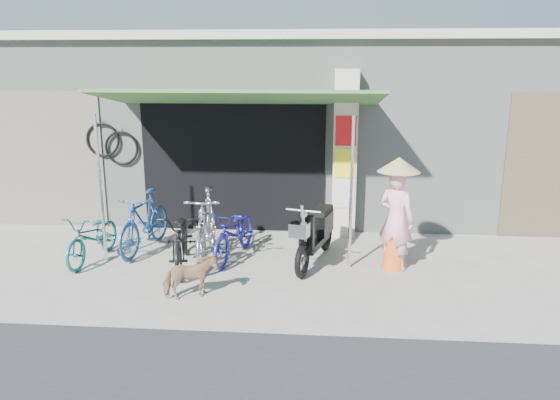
# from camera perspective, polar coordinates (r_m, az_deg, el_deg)

# --- Properties ---
(ground) EXTENTS (80.00, 80.00, 0.00)m
(ground) POSITION_cam_1_polar(r_m,az_deg,el_deg) (7.96, 0.86, -8.81)
(ground) COLOR #9C958C
(ground) RESTS_ON ground
(bicycle_shop) EXTENTS (12.30, 5.30, 3.66)m
(bicycle_shop) POSITION_cam_1_polar(r_m,az_deg,el_deg) (12.47, 2.44, 8.33)
(bicycle_shop) COLOR gray
(bicycle_shop) RESTS_ON ground
(shop_pillar) EXTENTS (0.42, 0.44, 3.00)m
(shop_pillar) POSITION_cam_1_polar(r_m,az_deg,el_deg) (9.89, 6.78, 4.73)
(shop_pillar) COLOR beige
(shop_pillar) RESTS_ON ground
(awning) EXTENTS (4.60, 1.88, 2.72)m
(awning) POSITION_cam_1_polar(r_m,az_deg,el_deg) (9.06, -4.19, 10.40)
(awning) COLOR #34642D
(awning) RESTS_ON ground
(neighbour_left) EXTENTS (2.60, 0.06, 2.60)m
(neighbour_left) POSITION_cam_1_polar(r_m,az_deg,el_deg) (11.46, -24.04, 3.88)
(neighbour_left) COLOR #6B665B
(neighbour_left) RESTS_ON ground
(bike_teal) EXTENTS (0.69, 1.58, 0.80)m
(bike_teal) POSITION_cam_1_polar(r_m,az_deg,el_deg) (9.24, -18.95, -3.63)
(bike_teal) COLOR #155E62
(bike_teal) RESTS_ON ground
(bike_blue) EXTENTS (0.75, 1.75, 1.02)m
(bike_blue) POSITION_cam_1_polar(r_m,az_deg,el_deg) (9.42, -13.98, -2.24)
(bike_blue) COLOR navy
(bike_blue) RESTS_ON ground
(bike_black) EXTENTS (0.92, 1.84, 0.92)m
(bike_black) POSITION_cam_1_polar(r_m,az_deg,el_deg) (8.61, -10.20, -3.94)
(bike_black) COLOR black
(bike_black) RESTS_ON ground
(bike_silver) EXTENTS (0.67, 1.94, 1.14)m
(bike_silver) POSITION_cam_1_polar(r_m,az_deg,el_deg) (8.80, -7.69, -2.69)
(bike_silver) COLOR #B7B7BC
(bike_silver) RESTS_ON ground
(bike_navy) EXTENTS (0.90, 1.73, 0.87)m
(bike_navy) POSITION_cam_1_polar(r_m,az_deg,el_deg) (8.87, -4.74, -3.40)
(bike_navy) COLOR navy
(bike_navy) RESTS_ON ground
(street_dog) EXTENTS (0.79, 0.60, 0.60)m
(street_dog) POSITION_cam_1_polar(r_m,az_deg,el_deg) (7.50, -9.37, -7.99)
(street_dog) COLOR tan
(street_dog) RESTS_ON ground
(moped) EXTENTS (0.72, 1.81, 1.04)m
(moped) POSITION_cam_1_polar(r_m,az_deg,el_deg) (8.66, 3.78, -3.53)
(moped) COLOR black
(moped) RESTS_ON ground
(nun) EXTENTS (0.68, 0.64, 1.75)m
(nun) POSITION_cam_1_polar(r_m,az_deg,el_deg) (8.46, 12.06, -1.50)
(nun) COLOR pink
(nun) RESTS_ON ground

